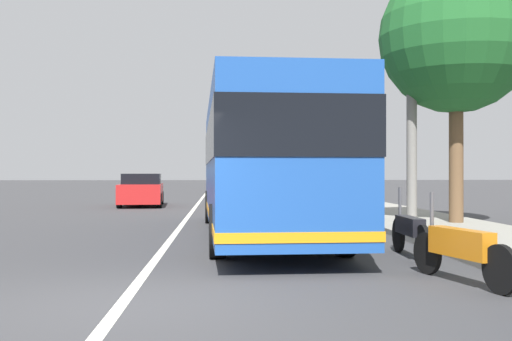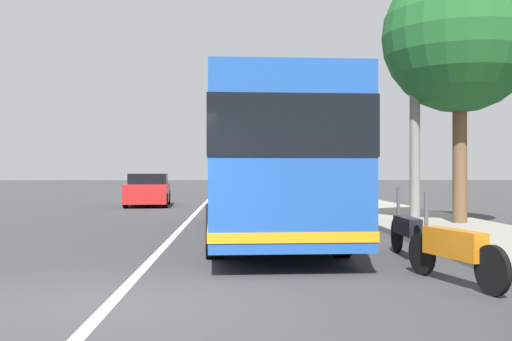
{
  "view_description": "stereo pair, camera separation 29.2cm",
  "coord_description": "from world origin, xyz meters",
  "views": [
    {
      "loc": [
        -7.31,
        -1.2,
        1.59
      ],
      "look_at": [
        6.79,
        -2.0,
        1.62
      ],
      "focal_mm": 42.26,
      "sensor_mm": 36.0,
      "label": 1
    },
    {
      "loc": [
        -7.33,
        -1.49,
        1.59
      ],
      "look_at": [
        6.79,
        -2.0,
        1.62
      ],
      "focal_mm": 42.26,
      "sensor_mm": 36.0,
      "label": 2
    }
  ],
  "objects": [
    {
      "name": "car_behind_bus",
      "position": [
        36.47,
        -1.86,
        0.7
      ],
      "size": [
        4.14,
        1.86,
        1.49
      ],
      "rotation": [
        0.0,
        0.0,
        -0.0
      ],
      "color": "silver",
      "rests_on": "ground"
    },
    {
      "name": "ground_plane",
      "position": [
        0.0,
        0.0,
        0.0
      ],
      "size": [
        220.0,
        220.0,
        0.0
      ],
      "primitive_type": "plane",
      "color": "#38383A"
    },
    {
      "name": "motorcycle_far_end",
      "position": [
        3.67,
        -4.68,
        0.48
      ],
      "size": [
        2.26,
        0.27,
        1.29
      ],
      "rotation": [
        0.0,
        0.0,
        -0.02
      ],
      "color": "black",
      "rests_on": "ground"
    },
    {
      "name": "utility_pole",
      "position": [
        9.73,
        -6.66,
        3.83
      ],
      "size": [
        0.29,
        0.29,
        7.66
      ],
      "primitive_type": "cylinder",
      "color": "slate",
      "rests_on": "ground"
    },
    {
      "name": "sidewalk_curb",
      "position": [
        10.0,
        -7.2,
        0.07
      ],
      "size": [
        110.0,
        3.6,
        0.14
      ],
      "primitive_type": "cube",
      "color": "gray",
      "rests_on": "ground"
    },
    {
      "name": "lane_divider_line",
      "position": [
        10.0,
        0.0,
        0.0
      ],
      "size": [
        110.0,
        0.16,
        0.01
      ],
      "primitive_type": "cube",
      "color": "silver",
      "rests_on": "ground"
    },
    {
      "name": "motorcycle_angled",
      "position": [
        1.06,
        -4.58,
        0.49
      ],
      "size": [
        2.25,
        0.65,
        1.28
      ],
      "rotation": [
        0.0,
        0.0,
        0.25
      ],
      "color": "black",
      "rests_on": "ground"
    },
    {
      "name": "roadside_tree_mid_block",
      "position": [
        9.59,
        -7.91,
        5.44
      ],
      "size": [
        4.38,
        4.38,
        7.65
      ],
      "color": "brown",
      "rests_on": "ground"
    },
    {
      "name": "coach_bus",
      "position": [
        7.61,
        -2.16,
        1.88
      ],
      "size": [
        12.06,
        3.06,
        3.3
      ],
      "rotation": [
        0.0,
        0.0,
        0.04
      ],
      "color": "#1E4C9E",
      "rests_on": "ground"
    },
    {
      "name": "car_side_street",
      "position": [
        20.81,
        2.53,
        0.71
      ],
      "size": [
        4.4,
        2.18,
        1.5
      ],
      "rotation": [
        0.0,
        0.0,
        3.21
      ],
      "color": "red",
      "rests_on": "ground"
    }
  ]
}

